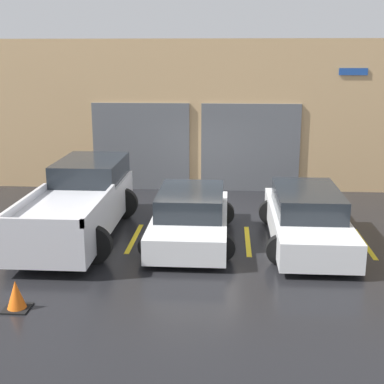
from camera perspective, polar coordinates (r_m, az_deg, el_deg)
ground_plane at (r=15.41m, az=0.41°, el=-2.45°), size 28.00×28.00×0.00m
shophouse_building at (r=18.15m, az=1.05°, el=8.06°), size 17.58×0.68×4.98m
pickup_truck at (r=13.88m, az=-11.85°, el=-1.14°), size 2.46×5.45×1.71m
sedan_white at (r=13.34m, az=12.14°, el=-2.71°), size 2.16×4.70×1.32m
sedan_side at (r=13.24m, az=-0.14°, el=-2.67°), size 2.19×4.27×1.25m
parking_stripe_far_left at (r=14.32m, az=-17.47°, el=-4.46°), size 0.12×2.20×0.01m
parking_stripe_left at (r=13.56m, az=-6.17°, el=-4.91°), size 0.12×2.20×0.01m
parking_stripe_centre at (r=13.37m, az=5.96°, el=-5.19°), size 0.12×2.20×0.01m
parking_stripe_right at (r=13.78m, az=17.90°, el=-5.24°), size 0.12×2.20×0.01m
traffic_cone at (r=10.32m, az=-18.25°, el=-10.52°), size 0.47×0.47×0.55m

